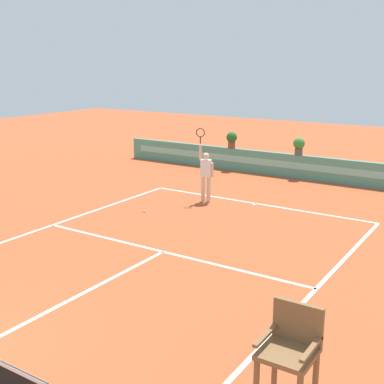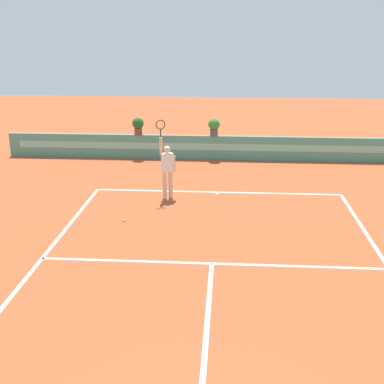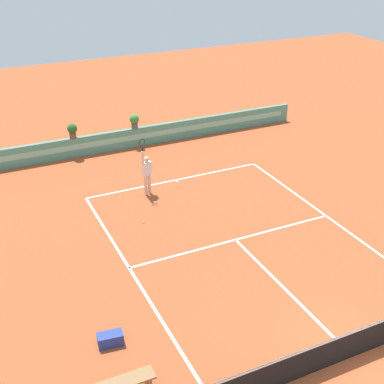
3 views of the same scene
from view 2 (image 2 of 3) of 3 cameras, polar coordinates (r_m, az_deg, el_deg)
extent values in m
plane|color=#A84C28|center=(11.97, 2.14, -8.75)|extent=(60.00, 60.00, 0.00)
cube|color=white|center=(17.43, 2.83, -0.01)|extent=(8.22, 0.10, 0.01)
cube|color=white|center=(12.32, 2.21, -7.90)|extent=(8.22, 0.10, 0.01)
cube|color=white|center=(9.55, 1.52, -16.30)|extent=(0.10, 6.40, 0.01)
cube|color=white|center=(12.71, -16.91, -7.89)|extent=(0.10, 11.89, 0.01)
cube|color=white|center=(17.33, 2.82, -0.11)|extent=(0.10, 0.20, 0.01)
cube|color=#4C8E7A|center=(21.64, 3.14, 4.92)|extent=(18.00, 0.20, 1.00)
cube|color=#7ABCA8|center=(21.52, 3.14, 4.98)|extent=(17.10, 0.01, 0.28)
cylinder|color=beige|center=(16.73, -2.38, 0.82)|extent=(0.14, 0.14, 0.90)
cylinder|color=beige|center=(16.68, -3.04, 0.76)|extent=(0.14, 0.14, 0.90)
cube|color=white|center=(16.50, -2.75, 3.28)|extent=(0.41, 0.33, 0.60)
sphere|color=beige|center=(16.40, -2.77, 4.73)|extent=(0.22, 0.22, 0.22)
cylinder|color=beige|center=(16.32, -3.46, 5.09)|extent=(0.09, 0.09, 0.55)
cylinder|color=black|center=(16.23, -3.49, 6.54)|extent=(0.04, 0.04, 0.24)
torus|color=#262626|center=(16.18, -3.51, 7.44)|extent=(0.30, 0.14, 0.31)
cylinder|color=beige|center=(16.56, -2.01, 3.17)|extent=(0.09, 0.09, 0.50)
sphere|color=#CCE033|center=(14.95, -7.56, -3.14)|extent=(0.07, 0.07, 0.07)
cylinder|color=#514C47|center=(21.51, 2.44, 6.59)|extent=(0.32, 0.32, 0.28)
sphere|color=#387F33|center=(21.44, 2.45, 7.49)|extent=(0.48, 0.48, 0.48)
cylinder|color=brown|center=(21.82, -5.96, 6.68)|extent=(0.32, 0.32, 0.28)
sphere|color=#235B23|center=(21.76, -5.99, 7.57)|extent=(0.48, 0.48, 0.48)
camera|label=1|loc=(7.17, 84.89, -3.00)|focal=47.98mm
camera|label=3|loc=(10.48, -112.93, 23.00)|focal=49.15mm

